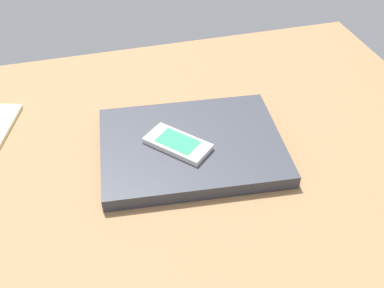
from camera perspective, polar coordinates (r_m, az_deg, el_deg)
The scene contains 3 objects.
desk_surface at distance 81.74cm, azimuth -5.72°, elevation -2.72°, with size 120.00×80.00×3.00cm, color olive.
laptop_closed at distance 80.88cm, azimuth -0.00°, elevation -0.41°, with size 32.00×24.02×2.48cm, color #33353D.
cell_phone_on_laptop at distance 78.92cm, azimuth -1.80°, elevation 0.05°, with size 11.60×12.08×1.17cm.
Camera 1 is at (7.56, 58.97, 57.59)cm, focal length 42.49 mm.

